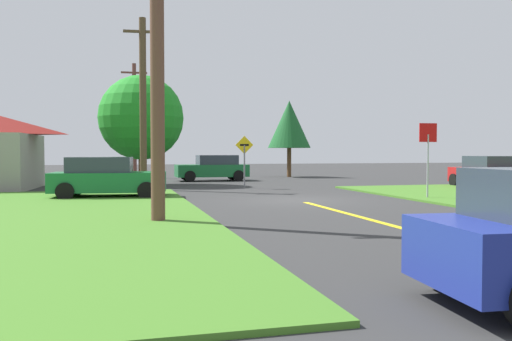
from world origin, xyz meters
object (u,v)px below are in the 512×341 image
Objects in this scene: parked_car_near_building at (107,178)px; utility_pole_far at (134,119)px; stop_sign at (428,146)px; pine_tree_center at (141,118)px; car_on_crossroad at (485,172)px; direction_sign at (244,156)px; utility_pole_mid at (143,102)px; car_approaching_junction at (213,168)px; utility_pole_near at (157,81)px; oak_tree_left at (289,124)px.

parked_car_near_building is 17.16m from utility_pole_far.
pine_tree_center is at bearing -46.25° from stop_sign.
car_on_crossroad is 1.49× the size of direction_sign.
car_on_crossroad is 17.26m from utility_pole_mid.
utility_pole_far is (-10.32, 20.46, 2.12)m from stop_sign.
car_approaching_junction is 0.64× the size of utility_pole_near.
stop_sign is at bearing -55.73° from direction_sign.
utility_pole_near reaches higher than car_on_crossroad.
oak_tree_left is at bearing 64.34° from utility_pole_near.
utility_pole_near is 1.27× the size of oak_tree_left.
utility_pole_far is (-16.63, 15.64, 3.36)m from car_on_crossroad.
direction_sign is at bearing -68.50° from utility_pole_far.
parked_car_near_building is 7.81m from direction_sign.
utility_pole_near is 16.24m from pine_tree_center.
oak_tree_left is (10.92, 10.80, -0.38)m from utility_pole_mid.
utility_pole_far is 8.55m from pine_tree_center.
utility_pole_far reaches higher than oak_tree_left.
utility_pole_mid reaches higher than car_on_crossroad.
stop_sign is at bearing 130.93° from car_on_crossroad.
car_approaching_junction is 13.06m from parked_car_near_building.
direction_sign is (-11.66, 3.03, 0.83)m from car_on_crossroad.
stop_sign is at bearing -11.09° from parked_car_near_building.
direction_sign is 6.67m from pine_tree_center.
utility_pole_near is at bearing -115.66° from oak_tree_left.
utility_pole_mid is (-10.30, 8.07, 2.17)m from stop_sign.
oak_tree_left is at bearing 61.51° from direction_sign.
stop_sign is 13.26m from utility_pole_mid.
utility_pole_far is at bearing 90.70° from pine_tree_center.
car_on_crossroad is at bearing -139.44° from stop_sign.
car_on_crossroad is 18.22m from pine_tree_center.
stop_sign is at bearing -63.24° from utility_pole_far.
parked_car_near_building is 5.77m from utility_pole_mid.
utility_pole_far is 1.33× the size of pine_tree_center.
direction_sign is (0.29, -7.31, 0.83)m from car_approaching_junction.
direction_sign is 0.47× the size of oak_tree_left.
car_approaching_junction is 7.89m from oak_tree_left.
parked_car_near_building is 0.82× the size of oak_tree_left.
utility_pole_far is at bearing -50.26° from car_approaching_junction.
oak_tree_left reaches higher than direction_sign.
utility_pole_near reaches higher than stop_sign.
parked_car_near_building is (-6.27, -11.45, 0.00)m from car_approaching_junction.
pine_tree_center reaches higher than parked_car_near_building.
parked_car_near_building is at bearing -129.60° from oak_tree_left.
utility_pole_near is 13.36m from direction_sign.
stop_sign is at bearing 22.30° from utility_pole_near.
utility_pole_mid is at bearing 89.01° from utility_pole_near.
parked_car_near_building is 0.65× the size of utility_pole_near.
stop_sign is 23.01m from utility_pole_far.
car_on_crossroad is at bearing -43.23° from utility_pole_far.
car_approaching_junction is at bearing 35.36° from pine_tree_center.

